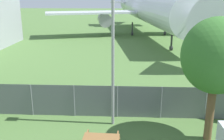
% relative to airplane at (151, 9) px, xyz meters
% --- Properties ---
extents(perimeter_fence, '(56.07, 0.07, 1.94)m').
position_rel_airplane_xyz_m(perimeter_fence, '(-4.62, -29.89, -3.60)').
color(perimeter_fence, slate).
rests_on(perimeter_fence, ground).
extents(airplane, '(34.41, 43.68, 14.17)m').
position_rel_airplane_xyz_m(airplane, '(0.00, 0.00, 0.00)').
color(airplane, silver).
rests_on(airplane, ground).
extents(tree_left_of_cabin, '(3.25, 3.25, 6.10)m').
position_rel_airplane_xyz_m(tree_left_of_cabin, '(-0.01, -32.12, -0.28)').
color(tree_left_of_cabin, brown).
rests_on(tree_left_of_cabin, ground).
extents(light_mast, '(0.44, 0.44, 8.43)m').
position_rel_airplane_xyz_m(light_mast, '(-4.83, -30.77, 0.54)').
color(light_mast, '#99999E').
rests_on(light_mast, ground).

